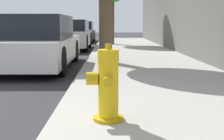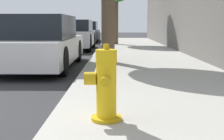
% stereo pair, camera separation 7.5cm
% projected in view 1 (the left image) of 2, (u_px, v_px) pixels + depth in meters
% --- Properties ---
extents(sidewalk_slab, '(3.07, 40.00, 0.12)m').
position_uv_depth(sidewalk_slab, '(204.00, 135.00, 2.96)').
color(sidewalk_slab, '#A8A59E').
rests_on(sidewalk_slab, ground_plane).
extents(fire_hydrant, '(0.38, 0.41, 0.79)m').
position_uv_depth(fire_hydrant, '(107.00, 86.00, 3.17)').
color(fire_hydrant, '#C39C11').
rests_on(fire_hydrant, sidewalk_slab).
extents(parked_car_near, '(1.70, 4.35, 1.32)m').
position_uv_depth(parked_car_near, '(38.00, 43.00, 7.83)').
color(parked_car_near, silver).
rests_on(parked_car_near, ground_plane).
extents(parked_car_mid, '(1.81, 3.95, 1.29)m').
position_uv_depth(parked_car_mid, '(69.00, 35.00, 13.56)').
color(parked_car_mid, '#B7B7BC').
rests_on(parked_car_mid, ground_plane).
extents(parked_car_far, '(1.85, 4.01, 1.28)m').
position_uv_depth(parked_car_far, '(79.00, 32.00, 19.51)').
color(parked_car_far, black).
rests_on(parked_car_far, ground_plane).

